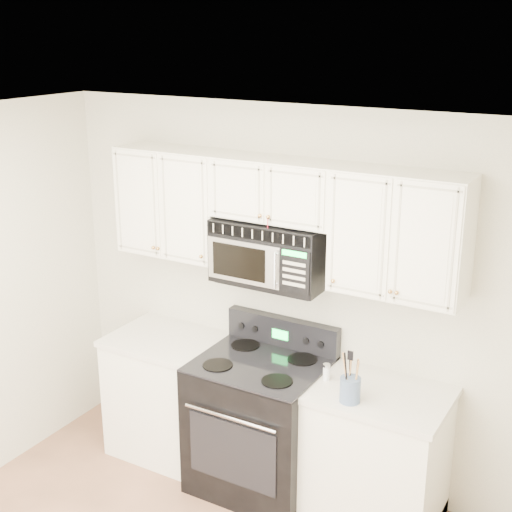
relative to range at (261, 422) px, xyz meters
The scene contains 9 objects.
room 1.62m from the range, 89.24° to the right, with size 3.51×3.51×2.61m.
base_cabinet_left 0.78m from the range, behind, with size 0.86×0.65×0.92m.
base_cabinet_right 0.82m from the range, ahead, with size 0.86×0.65×0.92m.
range is the anchor object (origin of this frame).
upper_cabinets 1.46m from the range, 84.43° to the left, with size 2.44×0.37×0.75m.
microwave 1.19m from the range, 94.68° to the left, with size 0.76×0.43×0.42m.
utensil_crock 0.89m from the range, 12.80° to the right, with size 0.13×0.13×0.33m.
shaker_salt 0.68m from the range, ahead, with size 0.05×0.05×0.11m.
shaker_pepper 0.82m from the range, 10.09° to the right, with size 0.04×0.04×0.10m.
Camera 1 is at (2.09, -2.33, 3.06)m, focal length 50.00 mm.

